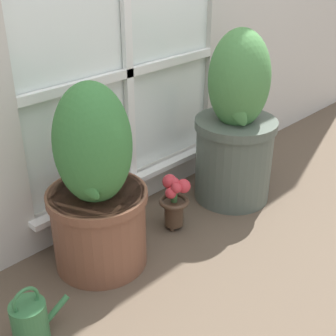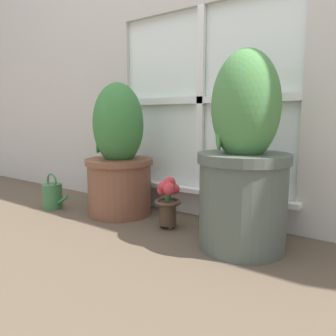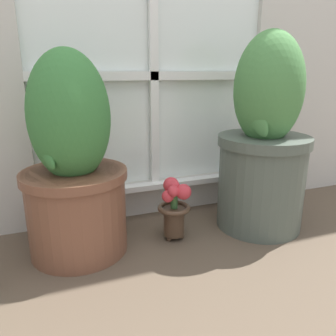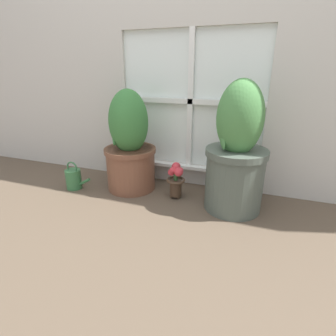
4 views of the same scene
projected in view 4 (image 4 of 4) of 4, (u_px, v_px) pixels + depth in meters
name	position (u px, v px, depth m)	size (l,w,h in m)	color
ground_plane	(164.00, 216.00, 1.59)	(10.00, 10.00, 0.00)	brown
potted_plant_left	(130.00, 148.00, 1.86)	(0.37, 0.37, 0.72)	brown
potted_plant_right	(236.00, 156.00, 1.57)	(0.37, 0.37, 0.79)	#4C564C
flower_vase	(176.00, 179.00, 1.77)	(0.13, 0.13, 0.25)	#473323
watering_can	(74.00, 179.00, 1.93)	(0.20, 0.11, 0.21)	#336B3D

